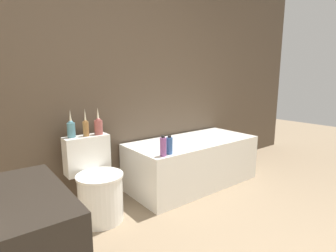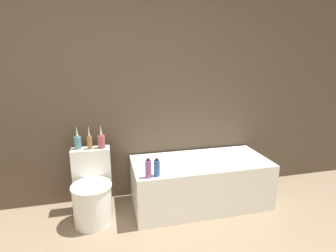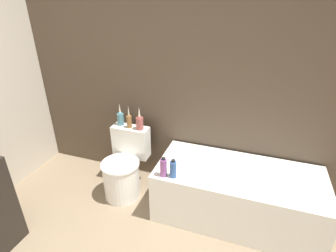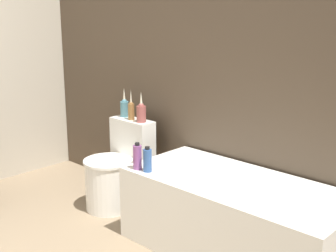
{
  "view_description": "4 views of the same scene",
  "coord_description": "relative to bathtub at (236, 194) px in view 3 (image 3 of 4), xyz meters",
  "views": [
    {
      "loc": [
        -1.21,
        -0.26,
        1.23
      ],
      "look_at": [
        0.33,
        1.73,
        0.76
      ],
      "focal_mm": 28.0,
      "sensor_mm": 36.0,
      "label": 1
    },
    {
      "loc": [
        -0.2,
        -0.68,
        1.63
      ],
      "look_at": [
        0.37,
        1.67,
        0.99
      ],
      "focal_mm": 28.0,
      "sensor_mm": 36.0,
      "label": 2
    },
    {
      "loc": [
        0.82,
        -0.18,
        1.95
      ],
      "look_at": [
        0.15,
        1.73,
        0.95
      ],
      "focal_mm": 28.0,
      "sensor_mm": 36.0,
      "label": 3
    },
    {
      "loc": [
        2.41,
        -0.49,
        1.63
      ],
      "look_at": [
        0.32,
        1.72,
        0.83
      ],
      "focal_mm": 50.0,
      "sensor_mm": 36.0,
      "label": 4
    }
  ],
  "objects": [
    {
      "name": "shampoo_bottle_tall",
      "position": [
        -0.63,
        -0.28,
        0.35
      ],
      "size": [
        0.06,
        0.06,
        0.19
      ],
      "color": "#8C4C8C",
      "rests_on": "bathtub"
    },
    {
      "name": "shampoo_bottle_short",
      "position": [
        -0.55,
        -0.27,
        0.34
      ],
      "size": [
        0.06,
        0.06,
        0.18
      ],
      "color": "#335999",
      "rests_on": "bathtub"
    },
    {
      "name": "wall_back_tiled",
      "position": [
        -0.8,
        0.4,
        1.04
      ],
      "size": [
        6.4,
        0.06,
        2.6
      ],
      "color": "brown",
      "rests_on": "ground_plane"
    },
    {
      "name": "toilet",
      "position": [
        -1.18,
        -0.03,
        0.03
      ],
      "size": [
        0.4,
        0.55,
        0.7
      ],
      "color": "white",
      "rests_on": "ground"
    },
    {
      "name": "bathtub",
      "position": [
        0.0,
        0.0,
        0.0
      ],
      "size": [
        1.51,
        0.69,
        0.52
      ],
      "color": "white",
      "rests_on": "ground"
    },
    {
      "name": "vase_silver",
      "position": [
        -1.18,
        0.16,
        0.52
      ],
      "size": [
        0.05,
        0.05,
        0.25
      ],
      "color": "olive",
      "rests_on": "toilet"
    },
    {
      "name": "vase_gold",
      "position": [
        -1.3,
        0.19,
        0.52
      ],
      "size": [
        0.07,
        0.07,
        0.25
      ],
      "color": "teal",
      "rests_on": "toilet"
    },
    {
      "name": "vase_bronze",
      "position": [
        -1.06,
        0.16,
        0.52
      ],
      "size": [
        0.08,
        0.08,
        0.25
      ],
      "color": "#994C47",
      "rests_on": "toilet"
    }
  ]
}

